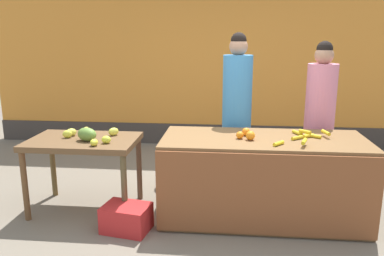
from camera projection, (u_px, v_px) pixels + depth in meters
The scene contains 11 objects.
ground_plane at pixel (211, 214), 4.13m from camera, with size 24.00×24.00×0.00m, color #756B5B.
market_wall_back at pixel (221, 53), 6.47m from camera, with size 7.88×0.23×3.20m.
fruit_stall_counter at pixel (262, 178), 3.97m from camera, with size 2.05×0.89×0.85m.
side_table_wooden at pixel (84, 148), 4.10m from camera, with size 1.13×0.74×0.79m.
banana_bunch_pile at pixel (304, 136), 3.83m from camera, with size 0.60×0.60×0.07m.
orange_pile at pixel (246, 134), 3.86m from camera, with size 0.19×0.25×0.09m.
mango_papaya_pile at pixel (88, 134), 4.03m from camera, with size 0.59×0.59×0.14m.
vendor_woman_blue_shirt at pixel (237, 114), 4.54m from camera, with size 0.34×0.34×1.89m.
vendor_woman_pink_shirt at pixel (319, 119), 4.49m from camera, with size 0.34×0.34×1.80m.
produce_crate at pixel (127, 218), 3.75m from camera, with size 0.44×0.32×0.26m, color red.
produce_sack at pixel (171, 167), 4.85m from camera, with size 0.36×0.30×0.48m, color tan.
Camera 1 is at (0.17, -3.80, 1.85)m, focal length 36.16 mm.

